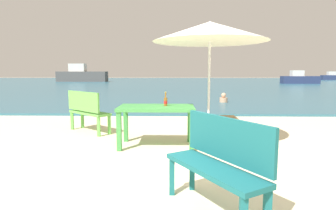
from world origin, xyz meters
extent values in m
plane|color=beige|center=(0.00, 0.00, 0.00)|extent=(120.00, 120.00, 0.00)
cube|color=#2D6075|center=(0.00, 30.00, 0.04)|extent=(120.00, 50.00, 0.08)
cube|color=#3D8C42|center=(-0.36, 1.49, 0.73)|extent=(1.40, 0.80, 0.06)
cube|color=#3D8C42|center=(-1.00, 1.15, 0.35)|extent=(0.08, 0.08, 0.70)
cube|color=#3D8C42|center=(0.28, 1.15, 0.35)|extent=(0.08, 0.08, 0.70)
cube|color=#3D8C42|center=(-1.00, 1.83, 0.35)|extent=(0.08, 0.08, 0.70)
cube|color=#3D8C42|center=(0.28, 1.83, 0.35)|extent=(0.08, 0.08, 0.70)
cylinder|color=brown|center=(-0.19, 1.55, 0.84)|extent=(0.06, 0.06, 0.16)
cone|color=brown|center=(-0.19, 1.55, 0.92)|extent=(0.06, 0.06, 0.03)
cylinder|color=brown|center=(-0.19, 1.55, 0.97)|extent=(0.03, 0.03, 0.09)
cylinder|color=red|center=(-0.19, 1.55, 0.83)|extent=(0.07, 0.07, 0.05)
cylinder|color=gold|center=(-0.19, 1.55, 1.02)|extent=(0.03, 0.03, 0.01)
cylinder|color=silver|center=(0.62, 1.55, 1.15)|extent=(0.04, 0.04, 2.30)
cone|color=silver|center=(0.62, 1.55, 2.12)|extent=(2.10, 2.10, 0.36)
cube|color=olive|center=(0.93, 1.63, 0.52)|extent=(0.44, 0.44, 0.04)
cylinder|color=olive|center=(0.93, 1.63, 0.25)|extent=(0.07, 0.07, 0.50)
cylinder|color=olive|center=(0.93, 1.63, 0.01)|extent=(0.32, 0.32, 0.03)
cube|color=#196066|center=(0.36, -0.97, 0.45)|extent=(0.94, 1.21, 0.05)
cube|color=#196066|center=(0.49, -0.89, 0.73)|extent=(0.66, 1.04, 0.44)
cube|color=#196066|center=(-0.05, -0.58, 0.21)|extent=(0.06, 0.06, 0.42)
cube|color=#196066|center=(0.19, -0.43, 0.21)|extent=(0.06, 0.06, 0.42)
cube|color=#60B24C|center=(-1.99, 2.70, 0.45)|extent=(1.15, 1.05, 0.05)
cube|color=#60B24C|center=(-2.10, 2.57, 0.73)|extent=(0.94, 0.80, 0.44)
cube|color=#60B24C|center=(-1.48, 2.45, 0.21)|extent=(0.06, 0.06, 0.42)
cube|color=#60B24C|center=(-2.33, 3.16, 0.21)|extent=(0.06, 0.06, 0.42)
cube|color=#60B24C|center=(-1.66, 2.24, 0.21)|extent=(0.06, 0.06, 0.42)
cube|color=#60B24C|center=(-2.51, 2.94, 0.21)|extent=(0.06, 0.06, 0.42)
cylinder|color=tan|center=(2.10, 8.33, 0.18)|extent=(0.34, 0.34, 0.20)
sphere|color=tan|center=(2.10, 8.33, 0.39)|extent=(0.21, 0.21, 0.21)
cube|color=navy|center=(13.80, 27.28, 0.49)|extent=(3.98, 1.09, 0.82)
cube|color=silver|center=(13.44, 27.28, 1.21)|extent=(1.27, 0.82, 0.63)
cube|color=#4C4C4C|center=(-12.23, 32.92, 0.74)|extent=(6.45, 1.76, 1.32)
cube|color=silver|center=(-12.82, 32.92, 1.91)|extent=(2.05, 1.32, 1.03)
cube|color=navy|center=(25.05, 40.79, 0.45)|extent=(3.65, 1.00, 0.75)
cube|color=silver|center=(24.72, 40.79, 1.12)|extent=(1.16, 0.75, 0.58)
camera|label=1|loc=(-0.03, -3.60, 1.40)|focal=29.58mm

